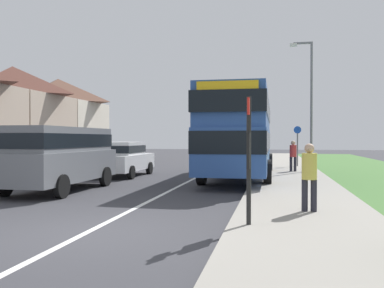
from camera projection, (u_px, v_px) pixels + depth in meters
name	position (u px, v px, depth m)	size (l,w,h in m)	color
ground_plane	(86.00, 233.00, 7.80)	(120.00, 120.00, 0.00)	#38383D
lane_marking_centre	(180.00, 185.00, 15.64)	(0.14, 60.00, 0.01)	silver
pavement_near_side	(298.00, 194.00, 12.86)	(3.20, 68.00, 0.12)	gray
double_decker_bus	(240.00, 130.00, 18.55)	(2.80, 10.81, 3.70)	#284C93
parked_van_grey	(60.00, 153.00, 14.06)	(2.11, 5.26, 2.16)	slate
parked_car_white	(122.00, 157.00, 19.49)	(2.00, 4.36, 1.62)	silver
pedestrian_at_stop	(309.00, 174.00, 9.43)	(0.34, 0.34, 1.67)	#23232D
pedestrian_walking_away	(293.00, 154.00, 20.90)	(0.34, 0.34, 1.67)	#23232D
bus_stop_sign	(249.00, 151.00, 8.00)	(0.09, 0.52, 2.60)	black
cycle_route_sign	(297.00, 144.00, 24.91)	(0.44, 0.08, 2.52)	slate
street_lamp_mid	(309.00, 97.00, 21.12)	(1.14, 0.20, 6.71)	slate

